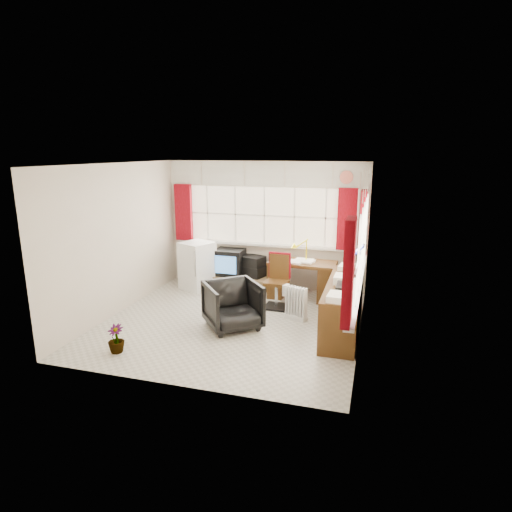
# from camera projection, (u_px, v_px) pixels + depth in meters

# --- Properties ---
(ground) EXTENTS (4.00, 4.00, 0.00)m
(ground) POSITION_uv_depth(u_px,v_px,m) (232.00, 322.00, 6.90)
(ground) COLOR beige
(ground) RESTS_ON ground
(room_walls) EXTENTS (4.00, 4.00, 4.00)m
(room_walls) POSITION_uv_depth(u_px,v_px,m) (231.00, 231.00, 6.54)
(room_walls) COLOR beige
(room_walls) RESTS_ON ground
(window_back) EXTENTS (3.70, 0.12, 3.60)m
(window_back) POSITION_uv_depth(u_px,v_px,m) (264.00, 241.00, 8.49)
(window_back) COLOR beige
(window_back) RESTS_ON room_walls
(window_right) EXTENTS (0.12, 3.70, 3.60)m
(window_right) POSITION_uv_depth(u_px,v_px,m) (359.00, 275.00, 6.15)
(window_right) COLOR beige
(window_right) RESTS_ON room_walls
(curtains) EXTENTS (3.83, 3.83, 1.15)m
(curtains) POSITION_uv_depth(u_px,v_px,m) (301.00, 226.00, 7.16)
(curtains) COLOR maroon
(curtains) RESTS_ON room_walls
(overhead_cabinets) EXTENTS (3.98, 3.98, 0.48)m
(overhead_cabinets) POSITION_uv_depth(u_px,v_px,m) (307.00, 178.00, 7.01)
(overhead_cabinets) COLOR silver
(overhead_cabinets) RESTS_ON room_walls
(desk) EXTENTS (1.24, 0.65, 0.74)m
(desk) POSITION_uv_depth(u_px,v_px,m) (302.00, 278.00, 7.94)
(desk) COLOR #523413
(desk) RESTS_ON ground
(desk_lamp) EXTENTS (0.17, 0.15, 0.42)m
(desk_lamp) POSITION_uv_depth(u_px,v_px,m) (307.00, 246.00, 7.83)
(desk_lamp) COLOR #FFF80A
(desk_lamp) RESTS_ON desk
(task_chair) EXTENTS (0.41, 0.44, 0.96)m
(task_chair) POSITION_uv_depth(u_px,v_px,m) (278.00, 278.00, 7.51)
(task_chair) COLOR black
(task_chair) RESTS_ON ground
(office_chair) EXTENTS (1.12, 1.12, 0.73)m
(office_chair) POSITION_uv_depth(u_px,v_px,m) (233.00, 305.00, 6.61)
(office_chair) COLOR black
(office_chair) RESTS_ON ground
(radiator) EXTENTS (0.40, 0.27, 0.55)m
(radiator) POSITION_uv_depth(u_px,v_px,m) (296.00, 306.00, 6.96)
(radiator) COLOR white
(radiator) RESTS_ON ground
(credenza) EXTENTS (0.50, 2.00, 0.85)m
(credenza) POSITION_uv_depth(u_px,v_px,m) (343.00, 306.00, 6.53)
(credenza) COLOR #523413
(credenza) RESTS_ON ground
(file_tray) EXTENTS (0.28, 0.36, 0.12)m
(file_tray) POSITION_uv_depth(u_px,v_px,m) (346.00, 289.00, 5.99)
(file_tray) COLOR black
(file_tray) RESTS_ON credenza
(tv_bench) EXTENTS (1.40, 0.50, 0.25)m
(tv_bench) POSITION_uv_depth(u_px,v_px,m) (235.00, 281.00, 8.62)
(tv_bench) COLOR olive
(tv_bench) RESTS_ON ground
(crt_tv) EXTENTS (0.57, 0.54, 0.52)m
(crt_tv) POSITION_uv_depth(u_px,v_px,m) (230.00, 262.00, 8.63)
(crt_tv) COLOR black
(crt_tv) RESTS_ON tv_bench
(hifi_stack) EXTENTS (0.65, 0.52, 0.41)m
(hifi_stack) POSITION_uv_depth(u_px,v_px,m) (251.00, 266.00, 8.54)
(hifi_stack) COLOR black
(hifi_stack) RESTS_ON tv_bench
(mini_fridge) EXTENTS (0.73, 0.74, 0.94)m
(mini_fridge) POSITION_uv_depth(u_px,v_px,m) (197.00, 266.00, 8.47)
(mini_fridge) COLOR white
(mini_fridge) RESTS_ON ground
(spray_bottle_a) EXTENTS (0.13, 0.13, 0.33)m
(spray_bottle_a) POSITION_uv_depth(u_px,v_px,m) (248.00, 286.00, 8.19)
(spray_bottle_a) COLOR silver
(spray_bottle_a) RESTS_ON ground
(spray_bottle_b) EXTENTS (0.11, 0.11, 0.18)m
(spray_bottle_b) POSITION_uv_depth(u_px,v_px,m) (244.00, 306.00, 7.35)
(spray_bottle_b) COLOR #8BCFCC
(spray_bottle_b) RESTS_ON ground
(flower_vase) EXTENTS (0.24, 0.24, 0.40)m
(flower_vase) POSITION_uv_depth(u_px,v_px,m) (116.00, 339.00, 5.82)
(flower_vase) COLOR black
(flower_vase) RESTS_ON ground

